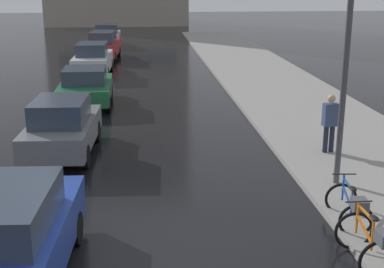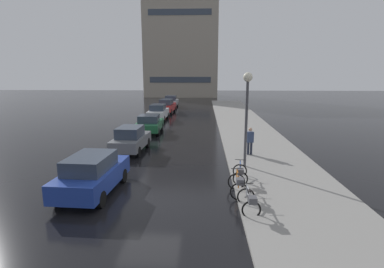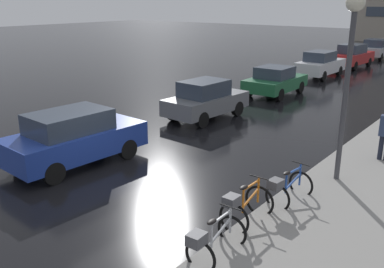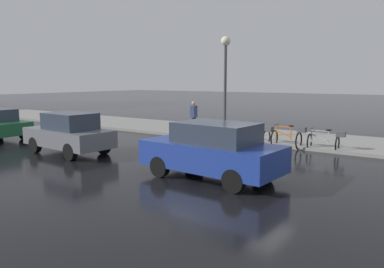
# 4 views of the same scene
# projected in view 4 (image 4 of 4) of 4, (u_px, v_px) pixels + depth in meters

# --- Properties ---
(ground_plane) EXTENTS (140.00, 140.00, 0.00)m
(ground_plane) POSITION_uv_depth(u_px,v_px,m) (253.00, 164.00, 13.04)
(ground_plane) COLOR black
(sidewalk_kerb) EXTENTS (4.80, 60.00, 0.14)m
(sidewalk_kerb) POSITION_uv_depth(u_px,v_px,m) (150.00, 126.00, 23.56)
(sidewalk_kerb) COLOR gray
(sidewalk_kerb) RESTS_ON ground
(bicycle_nearest) EXTENTS (0.72, 1.45, 0.93)m
(bicycle_nearest) POSITION_uv_depth(u_px,v_px,m) (327.00, 140.00, 15.33)
(bicycle_nearest) COLOR black
(bicycle_nearest) RESTS_ON ground
(bicycle_second) EXTENTS (0.76, 1.41, 1.02)m
(bicycle_second) POSITION_uv_depth(u_px,v_px,m) (290.00, 137.00, 16.00)
(bicycle_second) COLOR black
(bicycle_second) RESTS_ON ground
(bicycle_third) EXTENTS (0.80, 1.44, 0.95)m
(bicycle_third) POSITION_uv_depth(u_px,v_px,m) (259.00, 134.00, 17.08)
(bicycle_third) COLOR black
(bicycle_third) RESTS_ON ground
(car_blue) EXTENTS (2.12, 4.32, 1.69)m
(car_blue) POSITION_uv_depth(u_px,v_px,m) (213.00, 150.00, 11.08)
(car_blue) COLOR navy
(car_blue) RESTS_ON ground
(car_grey) EXTENTS (1.92, 3.96, 1.64)m
(car_grey) POSITION_uv_depth(u_px,v_px,m) (69.00, 133.00, 14.89)
(car_grey) COLOR slate
(car_grey) RESTS_ON ground
(pedestrian) EXTENTS (0.42, 0.28, 1.79)m
(pedestrian) POSITION_uv_depth(u_px,v_px,m) (194.00, 115.00, 20.36)
(pedestrian) COLOR #1E2333
(pedestrian) RESTS_ON ground
(streetlamp) EXTENTS (0.47, 0.47, 5.02)m
(streetlamp) POSITION_uv_depth(u_px,v_px,m) (225.00, 65.00, 18.21)
(streetlamp) COLOR #424247
(streetlamp) RESTS_ON ground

